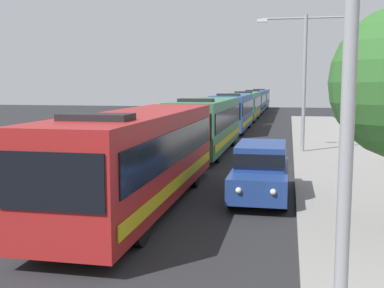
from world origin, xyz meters
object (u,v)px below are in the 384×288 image
Objects in this scene: white_suv at (261,169)px; bus_lead at (141,155)px; streetlamp_mid at (305,68)px; bus_tail_end at (260,98)px; bus_second_in_line at (207,123)px; bus_fourth_in_line at (246,105)px; bus_rear at (254,101)px; bus_middle at (233,111)px.

bus_lead is at bearing -152.16° from white_suv.
streetlamp_mid is at bearing 81.32° from white_suv.
bus_tail_end is at bearing 90.00° from bus_lead.
bus_lead and bus_second_in_line have the same top height.
bus_fourth_in_line reaches higher than white_suv.
bus_fourth_in_line is 36.04m from white_suv.
bus_rear is 1.60× the size of streetlamp_mid.
bus_tail_end is 1.51× the size of streetlamp_mid.
bus_middle is at bearing -90.00° from bus_tail_end.
streetlamp_mid reaches higher than bus_rear.
bus_rear is at bearing 90.00° from bus_lead.
streetlamp_mid is at bearing -81.75° from bus_rear.
bus_rear is 13.00m from bus_tail_end.
streetlamp_mid is (5.40, -24.70, 3.12)m from bus_fourth_in_line.
bus_second_in_line and bus_tail_end have the same top height.
bus_second_in_line is 6.26m from streetlamp_mid.
bus_middle and bus_fourth_in_line have the same top height.
bus_lead is 37.79m from bus_fourth_in_line.
bus_second_in_line is at bearing -90.00° from bus_rear.
bus_tail_end is at bearing 96.13° from streetlamp_mid.
white_suv is (3.70, -23.58, -0.66)m from bus_middle.
bus_middle is at bearing -90.00° from bus_rear.
bus_middle is 13.92m from streetlamp_mid.
bus_lead and bus_fourth_in_line have the same top height.
bus_lead is 1.06× the size of bus_fourth_in_line.
white_suv is at bearing -98.68° from streetlamp_mid.
bus_second_in_line is 2.27× the size of white_suv.
bus_second_in_line is (-0.00, 12.58, -0.00)m from bus_lead.
white_suv is (3.70, 1.95, -0.66)m from bus_lead.
streetlamp_mid reaches higher than white_suv.
bus_second_in_line is at bearing 109.18° from white_suv.
bus_fourth_in_line is 0.92× the size of bus_rear.
bus_middle is at bearing -90.00° from bus_fourth_in_line.
bus_tail_end is at bearing 90.00° from bus_fourth_in_line.
bus_middle is 12.26m from bus_fourth_in_line.
streetlamp_mid is at bearing -77.67° from bus_fourth_in_line.
bus_rear is 48.53m from white_suv.
bus_middle is at bearing 90.00° from bus_lead.
bus_fourth_in_line and bus_tail_end have the same top height.
bus_lead is at bearing -90.00° from bus_rear.
bus_tail_end is at bearing 93.45° from white_suv.
bus_lead is 4.23m from white_suv.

